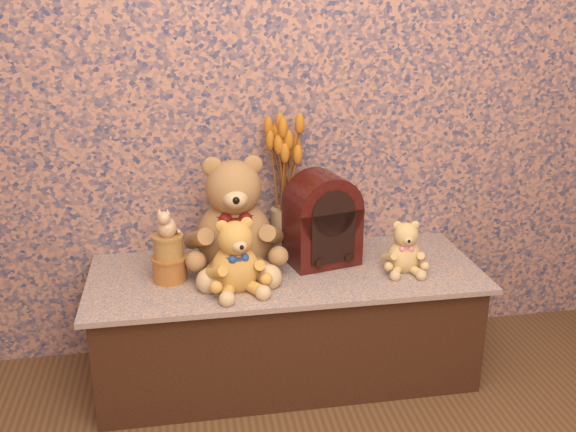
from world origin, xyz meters
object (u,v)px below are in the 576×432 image
Objects in this scene: teddy_small at (405,244)px; ceramic_vase at (285,231)px; teddy_large at (234,209)px; cat_figurine at (167,221)px; biscuit_tin_lower at (170,269)px; teddy_medium at (235,251)px; cathedral_radio at (322,218)px.

teddy_small is 1.15× the size of ceramic_vase.
teddy_large is 0.26m from cat_figurine.
ceramic_vase is at bearing 22.00° from biscuit_tin_lower.
ceramic_vase is at bearing 41.00° from teddy_medium.
teddy_small is 0.48m from ceramic_vase.
cathedral_radio is 1.93× the size of ceramic_vase.
cathedral_radio is at bearing -42.14° from ceramic_vase.
teddy_medium is 1.53× the size of ceramic_vase.
biscuit_tin_lower is (-0.59, -0.07, -0.14)m from cathedral_radio.
ceramic_vase is 1.50× the size of biscuit_tin_lower.
cathedral_radio is at bearing 22.64° from cat_figurine.
ceramic_vase is (-0.13, 0.11, -0.09)m from cathedral_radio.
biscuit_tin_lower is 1.10× the size of cat_figurine.
cathedral_radio is 2.88× the size of biscuit_tin_lower.
teddy_medium is 0.27m from cat_figurine.
cat_figurine reaches higher than teddy_medium.
cathedral_radio reaches higher than teddy_small.
teddy_small reaches higher than biscuit_tin_lower.
teddy_small reaches higher than ceramic_vase.
ceramic_vase is at bearing 156.84° from teddy_small.
teddy_large is at bearing -153.14° from ceramic_vase.
teddy_medium reaches higher than biscuit_tin_lower.
teddy_medium is 0.38m from ceramic_vase.
teddy_small is 1.72× the size of biscuit_tin_lower.
ceramic_vase is 1.64× the size of cat_figurine.
teddy_small is 0.88m from biscuit_tin_lower.
cathedral_radio reaches higher than cat_figurine.
teddy_large is at bearing 74.05° from teddy_medium.
teddy_medium is at bearing -93.98° from teddy_large.
cathedral_radio is (0.34, -0.01, -0.06)m from teddy_large.
teddy_large is 0.32m from biscuit_tin_lower.
teddy_medium is 2.29× the size of biscuit_tin_lower.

